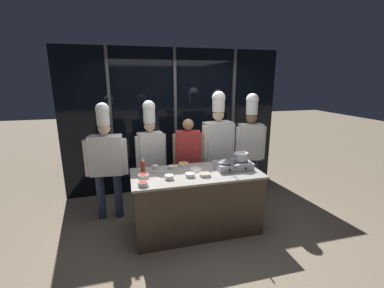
{
  "coord_description": "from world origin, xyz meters",
  "views": [
    {
      "loc": [
        -0.91,
        -3.26,
        2.16
      ],
      "look_at": [
        0.0,
        0.25,
        1.23
      ],
      "focal_mm": 24.0,
      "sensor_mm": 36.0,
      "label": 1
    }
  ],
  "objects_px": {
    "frying_pan": "(226,160)",
    "prep_bowl_onion": "(190,175)",
    "stock_pot": "(241,156)",
    "chef_head": "(106,157)",
    "squeeze_bottle_chili": "(143,165)",
    "prep_bowl_bell_pepper": "(143,176)",
    "person_guest": "(188,155)",
    "prep_bowl_mushrooms": "(205,174)",
    "chef_sous": "(151,149)",
    "chef_line": "(218,142)",
    "prep_bowl_chili_flakes": "(143,183)",
    "prep_bowl_chicken": "(173,167)",
    "chef_pastry": "(250,140)",
    "prep_bowl_rice": "(196,169)",
    "prep_bowl_garlic": "(155,167)",
    "portable_stove": "(233,165)",
    "prep_bowl_carrots": "(184,164)",
    "serving_spoon_solid": "(164,173)",
    "prep_bowl_bean_sprouts": "(169,177)"
  },
  "relations": [
    {
      "from": "frying_pan",
      "to": "prep_bowl_onion",
      "type": "xyz_separation_m",
      "value": [
        -0.57,
        -0.14,
        -0.11
      ]
    },
    {
      "from": "stock_pot",
      "to": "chef_head",
      "type": "xyz_separation_m",
      "value": [
        -1.91,
        0.63,
        -0.05
      ]
    },
    {
      "from": "squeeze_bottle_chili",
      "to": "prep_bowl_bell_pepper",
      "type": "distance_m",
      "value": 0.26
    },
    {
      "from": "person_guest",
      "to": "squeeze_bottle_chili",
      "type": "bearing_deg",
      "value": 38.34
    },
    {
      "from": "squeeze_bottle_chili",
      "to": "prep_bowl_mushrooms",
      "type": "xyz_separation_m",
      "value": [
        0.79,
        -0.4,
        -0.07
      ]
    },
    {
      "from": "chef_sous",
      "to": "person_guest",
      "type": "height_order",
      "value": "chef_sous"
    },
    {
      "from": "person_guest",
      "to": "chef_line",
      "type": "relative_size",
      "value": 0.78
    },
    {
      "from": "chef_head",
      "to": "chef_line",
      "type": "distance_m",
      "value": 1.81
    },
    {
      "from": "person_guest",
      "to": "prep_bowl_chili_flakes",
      "type": "bearing_deg",
      "value": 59.05
    },
    {
      "from": "prep_bowl_chicken",
      "to": "chef_pastry",
      "type": "distance_m",
      "value": 1.54
    },
    {
      "from": "prep_bowl_rice",
      "to": "prep_bowl_garlic",
      "type": "bearing_deg",
      "value": 158.52
    },
    {
      "from": "portable_stove",
      "to": "squeeze_bottle_chili",
      "type": "bearing_deg",
      "value": 170.22
    },
    {
      "from": "portable_stove",
      "to": "prep_bowl_garlic",
      "type": "relative_size",
      "value": 5.42
    },
    {
      "from": "stock_pot",
      "to": "prep_bowl_onion",
      "type": "relative_size",
      "value": 1.71
    },
    {
      "from": "prep_bowl_rice",
      "to": "person_guest",
      "type": "xyz_separation_m",
      "value": [
        0.03,
        0.59,
        0.03
      ]
    },
    {
      "from": "prep_bowl_carrots",
      "to": "person_guest",
      "type": "relative_size",
      "value": 0.1
    },
    {
      "from": "prep_bowl_bell_pepper",
      "to": "prep_bowl_carrots",
      "type": "distance_m",
      "value": 0.69
    },
    {
      "from": "chef_head",
      "to": "chef_pastry",
      "type": "distance_m",
      "value": 2.4
    },
    {
      "from": "portable_stove",
      "to": "person_guest",
      "type": "height_order",
      "value": "person_guest"
    },
    {
      "from": "portable_stove",
      "to": "chef_pastry",
      "type": "bearing_deg",
      "value": 48.14
    },
    {
      "from": "prep_bowl_chicken",
      "to": "prep_bowl_onion",
      "type": "xyz_separation_m",
      "value": [
        0.16,
        -0.35,
        0.0
      ]
    },
    {
      "from": "prep_bowl_chicken",
      "to": "person_guest",
      "type": "xyz_separation_m",
      "value": [
        0.34,
        0.44,
        0.02
      ]
    },
    {
      "from": "squeeze_bottle_chili",
      "to": "prep_bowl_carrots",
      "type": "xyz_separation_m",
      "value": [
        0.6,
        0.06,
        -0.06
      ]
    },
    {
      "from": "stock_pot",
      "to": "serving_spoon_solid",
      "type": "bearing_deg",
      "value": 177.28
    },
    {
      "from": "prep_bowl_bean_sprouts",
      "to": "prep_bowl_mushrooms",
      "type": "bearing_deg",
      "value": -1.51
    },
    {
      "from": "portable_stove",
      "to": "chef_pastry",
      "type": "distance_m",
      "value": 0.92
    },
    {
      "from": "chef_line",
      "to": "chef_pastry",
      "type": "height_order",
      "value": "chef_line"
    },
    {
      "from": "person_guest",
      "to": "prep_bowl_mushrooms",
      "type": "bearing_deg",
      "value": 101.75
    },
    {
      "from": "frying_pan",
      "to": "prep_bowl_carrots",
      "type": "bearing_deg",
      "value": 153.07
    },
    {
      "from": "squeeze_bottle_chili",
      "to": "person_guest",
      "type": "height_order",
      "value": "person_guest"
    },
    {
      "from": "prep_bowl_bell_pepper",
      "to": "person_guest",
      "type": "bearing_deg",
      "value": 40.82
    },
    {
      "from": "prep_bowl_chili_flakes",
      "to": "frying_pan",
      "type": "bearing_deg",
      "value": 13.77
    },
    {
      "from": "prep_bowl_bell_pepper",
      "to": "prep_bowl_carrots",
      "type": "relative_size",
      "value": 0.94
    },
    {
      "from": "prep_bowl_carrots",
      "to": "squeeze_bottle_chili",
      "type": "bearing_deg",
      "value": -174.44
    },
    {
      "from": "prep_bowl_carrots",
      "to": "chef_pastry",
      "type": "height_order",
      "value": "chef_pastry"
    },
    {
      "from": "prep_bowl_chili_flakes",
      "to": "prep_bowl_bell_pepper",
      "type": "bearing_deg",
      "value": 85.17
    },
    {
      "from": "prep_bowl_chili_flakes",
      "to": "prep_bowl_onion",
      "type": "relative_size",
      "value": 0.95
    },
    {
      "from": "squeeze_bottle_chili",
      "to": "prep_bowl_carrots",
      "type": "distance_m",
      "value": 0.61
    },
    {
      "from": "portable_stove",
      "to": "frying_pan",
      "type": "distance_m",
      "value": 0.15
    },
    {
      "from": "squeeze_bottle_chili",
      "to": "person_guest",
      "type": "xyz_separation_m",
      "value": [
        0.76,
        0.42,
        -0.04
      ]
    },
    {
      "from": "prep_bowl_chicken",
      "to": "prep_bowl_carrots",
      "type": "xyz_separation_m",
      "value": [
        0.17,
        0.08,
        0.0
      ]
    },
    {
      "from": "prep_bowl_rice",
      "to": "chef_pastry",
      "type": "height_order",
      "value": "chef_pastry"
    },
    {
      "from": "prep_bowl_carrots",
      "to": "person_guest",
      "type": "bearing_deg",
      "value": 65.91
    },
    {
      "from": "prep_bowl_bell_pepper",
      "to": "chef_line",
      "type": "height_order",
      "value": "chef_line"
    },
    {
      "from": "chef_pastry",
      "to": "frying_pan",
      "type": "bearing_deg",
      "value": 51.19
    },
    {
      "from": "chef_line",
      "to": "chef_sous",
      "type": "bearing_deg",
      "value": -12.07
    },
    {
      "from": "frying_pan",
      "to": "prep_bowl_bean_sprouts",
      "type": "distance_m",
      "value": 0.87
    },
    {
      "from": "prep_bowl_garlic",
      "to": "serving_spoon_solid",
      "type": "bearing_deg",
      "value": -66.13
    },
    {
      "from": "prep_bowl_chili_flakes",
      "to": "chef_sous",
      "type": "xyz_separation_m",
      "value": [
        0.2,
        1.04,
        0.15
      ]
    },
    {
      "from": "chef_sous",
      "to": "chef_line",
      "type": "xyz_separation_m",
      "value": [
        1.13,
        -0.04,
        0.06
      ]
    }
  ]
}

